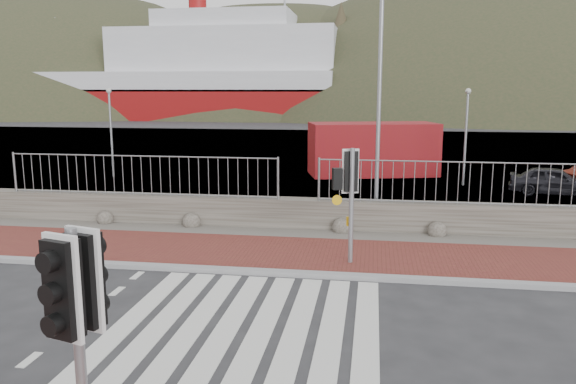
% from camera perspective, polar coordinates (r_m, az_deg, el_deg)
% --- Properties ---
extents(ground, '(220.00, 220.00, 0.00)m').
position_cam_1_polar(ground, '(9.93, -4.62, -13.95)').
color(ground, '#28282B').
rests_on(ground, ground).
extents(sidewalk_far, '(40.00, 3.00, 0.08)m').
position_cam_1_polar(sidewalk_far, '(14.06, -0.40, -6.32)').
color(sidewalk_far, brown).
rests_on(sidewalk_far, ground).
extents(kerb_far, '(40.00, 0.25, 0.12)m').
position_cam_1_polar(kerb_far, '(12.65, -1.48, -8.22)').
color(kerb_far, gray).
rests_on(kerb_far, ground).
extents(zebra_crossing, '(4.62, 5.60, 0.01)m').
position_cam_1_polar(zebra_crossing, '(9.93, -4.62, -13.92)').
color(zebra_crossing, silver).
rests_on(zebra_crossing, ground).
extents(gravel_strip, '(40.00, 1.50, 0.06)m').
position_cam_1_polar(gravel_strip, '(15.97, 0.73, -4.31)').
color(gravel_strip, '#59544C').
rests_on(gravel_strip, ground).
extents(stone_wall, '(40.00, 0.60, 0.90)m').
position_cam_1_polar(stone_wall, '(16.64, 1.12, -2.22)').
color(stone_wall, '#4A453D').
rests_on(stone_wall, ground).
extents(railing, '(18.07, 0.07, 1.22)m').
position_cam_1_polar(railing, '(16.25, 1.06, 2.39)').
color(railing, gray).
rests_on(railing, stone_wall).
extents(quay, '(120.00, 40.00, 0.50)m').
position_cam_1_polar(quay, '(36.99, 5.33, 4.04)').
color(quay, '#4C4C4F').
rests_on(quay, ground).
extents(water, '(220.00, 50.00, 0.05)m').
position_cam_1_polar(water, '(71.85, 7.01, 7.10)').
color(water, '#3F4C54').
rests_on(water, ground).
extents(ferry, '(50.00, 16.00, 20.00)m').
position_cam_1_polar(ferry, '(81.25, -10.78, 11.16)').
color(ferry, maroon).
rests_on(ferry, ground).
extents(hills_backdrop, '(254.00, 90.00, 100.00)m').
position_cam_1_polar(hills_backdrop, '(100.54, 11.02, -5.42)').
color(hills_backdrop, '#2C3520').
rests_on(hills_backdrop, ground).
extents(traffic_signal_near, '(0.45, 0.34, 2.81)m').
position_cam_1_polar(traffic_signal_near, '(5.89, -20.71, -10.73)').
color(traffic_signal_near, gray).
rests_on(traffic_signal_near, ground).
extents(traffic_signal_far, '(0.68, 0.40, 2.77)m').
position_cam_1_polar(traffic_signal_far, '(12.94, 6.34, 1.06)').
color(traffic_signal_far, gray).
rests_on(traffic_signal_far, ground).
extents(streetlight, '(1.50, 0.49, 7.15)m').
position_cam_1_polar(streetlight, '(16.87, 9.67, 10.05)').
color(streetlight, gray).
rests_on(streetlight, ground).
extents(shipping_container, '(6.41, 3.91, 2.49)m').
position_cam_1_polar(shipping_container, '(27.38, 8.60, 4.35)').
color(shipping_container, maroon).
rests_on(shipping_container, ground).
extents(car_a, '(3.49, 2.08, 1.11)m').
position_cam_1_polar(car_a, '(24.19, 25.39, 1.01)').
color(car_a, black).
rests_on(car_a, ground).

